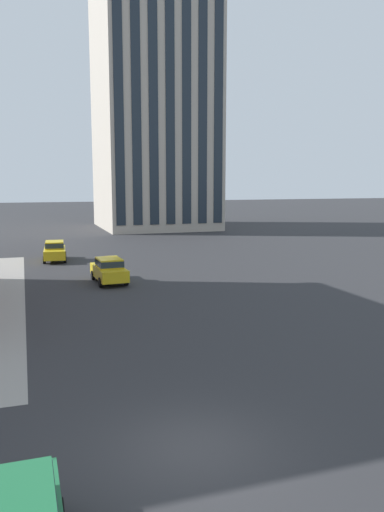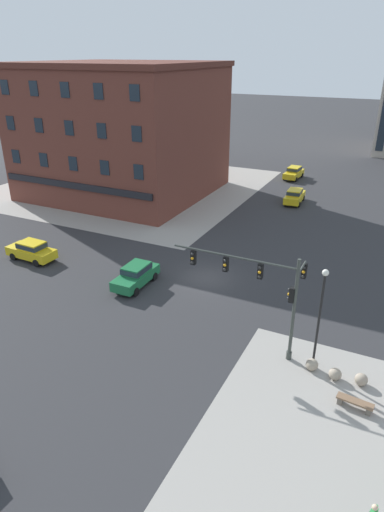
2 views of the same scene
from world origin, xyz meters
The scene contains 4 objects.
ground_plane centered at (0.00, 0.00, 0.00)m, with size 320.00×320.00×0.00m, color #2D2D30.
car_main_southbound_near centered at (-1.45, 33.05, 0.92)m, with size 2.12×4.51×1.68m.
car_main_southbound_far centered at (1.43, 22.09, 0.92)m, with size 2.06×4.48×1.68m.
residential_tower_skyline_right centered at (14.55, 61.45, 29.92)m, with size 15.72×17.89×59.80m.
Camera 1 is at (-3.87, -11.56, 6.78)m, focal length 35.65 mm.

